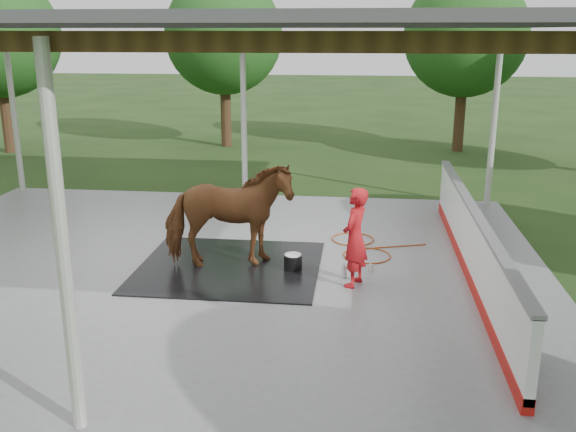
# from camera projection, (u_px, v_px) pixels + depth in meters

# --- Properties ---
(ground) EXTENTS (100.00, 100.00, 0.00)m
(ground) POSITION_uv_depth(u_px,v_px,m) (197.00, 268.00, 11.07)
(ground) COLOR #1E3814
(concrete_slab) EXTENTS (12.00, 10.00, 0.05)m
(concrete_slab) POSITION_uv_depth(u_px,v_px,m) (196.00, 266.00, 11.07)
(concrete_slab) COLOR slate
(concrete_slab) RESTS_ON ground
(pavilion_structure) EXTENTS (12.60, 10.60, 4.05)m
(pavilion_structure) POSITION_uv_depth(u_px,v_px,m) (186.00, 29.00, 9.97)
(pavilion_structure) COLOR beige
(pavilion_structure) RESTS_ON ground
(dasher_board) EXTENTS (0.16, 8.00, 1.15)m
(dasher_board) POSITION_uv_depth(u_px,v_px,m) (472.00, 245.00, 10.39)
(dasher_board) COLOR #A6130D
(dasher_board) RESTS_ON concrete_slab
(tree_belt) EXTENTS (28.00, 28.00, 5.80)m
(tree_belt) POSITION_uv_depth(u_px,v_px,m) (218.00, 40.00, 10.84)
(tree_belt) COLOR #382314
(tree_belt) RESTS_ON ground
(rubber_mat) EXTENTS (3.06, 2.87, 0.02)m
(rubber_mat) POSITION_uv_depth(u_px,v_px,m) (229.00, 267.00, 10.96)
(rubber_mat) COLOR black
(rubber_mat) RESTS_ON concrete_slab
(horse) EXTENTS (2.29, 1.44, 1.80)m
(horse) POSITION_uv_depth(u_px,v_px,m) (228.00, 215.00, 10.71)
(horse) COLOR brown
(horse) RESTS_ON rubber_mat
(handler) EXTENTS (0.56, 0.67, 1.59)m
(handler) POSITION_uv_depth(u_px,v_px,m) (355.00, 237.00, 9.98)
(handler) COLOR #AD1218
(handler) RESTS_ON concrete_slab
(wash_bucket) EXTENTS (0.31, 0.31, 0.29)m
(wash_bucket) POSITION_uv_depth(u_px,v_px,m) (293.00, 262.00, 10.78)
(wash_bucket) COLOR black
(wash_bucket) RESTS_ON concrete_slab
(soap_bottle_a) EXTENTS (0.11, 0.11, 0.27)m
(soap_bottle_a) POSITION_uv_depth(u_px,v_px,m) (344.00, 270.00, 10.47)
(soap_bottle_a) COLOR silver
(soap_bottle_a) RESTS_ON concrete_slab
(soap_bottle_b) EXTENTS (0.10, 0.10, 0.17)m
(soap_bottle_b) POSITION_uv_depth(u_px,v_px,m) (371.00, 266.00, 10.78)
(soap_bottle_b) COLOR #338CD8
(soap_bottle_b) RESTS_ON concrete_slab
(hose_coil) EXTENTS (1.79, 1.76, 0.02)m
(hose_coil) POSITION_uv_depth(u_px,v_px,m) (361.00, 247.00, 11.93)
(hose_coil) COLOR #9D380B
(hose_coil) RESTS_ON concrete_slab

